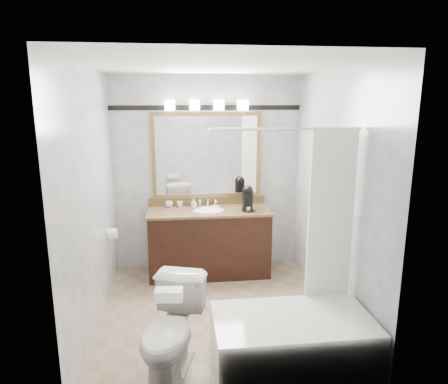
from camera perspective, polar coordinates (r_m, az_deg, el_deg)
The scene contains 14 objects.
room at distance 3.91m, azimuth -1.03°, elevation -0.84°, with size 2.42×2.62×2.52m.
vanity at distance 5.12m, azimuth -2.13°, elevation -6.99°, with size 1.53×0.58×0.97m.
mirror at distance 5.13m, azimuth -2.47°, elevation 5.23°, with size 1.40×0.04×1.10m.
vanity_light_bar at distance 5.03m, azimuth -2.49°, elevation 12.32°, with size 1.02×0.14×0.12m.
accent_stripe at distance 5.09m, azimuth -2.54°, elevation 11.95°, with size 2.40×0.01×0.06m, color black.
bathtub at distance 3.57m, azimuth 9.99°, elevation -19.38°, with size 1.30×0.75×1.96m.
tp_roll at distance 4.75m, azimuth -15.72°, elevation -5.77°, with size 0.12×0.12×0.11m, color white.
toilet at distance 3.39m, azimuth -7.57°, elevation -19.12°, with size 0.43×0.76×0.77m, color white.
tissue_box at distance 2.99m, azimuth -7.87°, elevation -14.31°, with size 0.20×0.11×0.08m, color white.
coffee_maker at distance 4.96m, azimuth 3.41°, elevation -0.79°, with size 0.16×0.21×0.31m.
cup_left at distance 5.17m, azimuth -7.85°, elevation -1.73°, with size 0.10×0.10×0.08m, color white.
cup_right at distance 5.15m, azimuth -6.33°, elevation -1.75°, with size 0.08×0.08×0.07m, color white.
soap_bottle_a at distance 5.11m, azimuth -4.35°, elevation -1.59°, with size 0.05×0.05×0.11m, color white.
soap_bar at distance 5.11m, azimuth -1.23°, elevation -2.07°, with size 0.08×0.05×0.03m, color beige.
Camera 1 is at (-0.37, -3.79, 2.17)m, focal length 32.00 mm.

